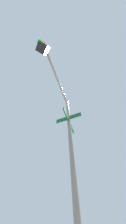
% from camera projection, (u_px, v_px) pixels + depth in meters
% --- Properties ---
extents(traffic_signal_near, '(2.53, 2.15, 5.85)m').
position_uv_depth(traffic_signal_near, '(57.00, 94.00, 3.24)').
color(traffic_signal_near, slate).
rests_on(traffic_signal_near, ground_plane).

